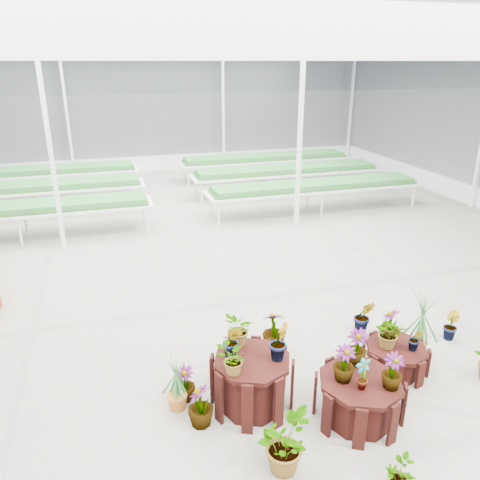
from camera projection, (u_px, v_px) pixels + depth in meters
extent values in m
plane|color=gray|center=(229.00, 310.00, 8.44)|extent=(24.00, 24.00, 0.00)
cylinder|color=black|center=(252.00, 382.00, 5.99)|extent=(1.33, 1.33, 0.70)
cylinder|color=black|center=(359.00, 399.00, 5.80)|extent=(1.33, 1.33, 0.56)
cylinder|color=black|center=(395.00, 358.00, 6.72)|extent=(1.08, 1.08, 0.40)
imported|color=#29662C|center=(233.00, 341.00, 5.81)|extent=(0.33, 0.32, 0.47)
imported|color=#29662C|center=(279.00, 341.00, 5.79)|extent=(0.35, 0.35, 0.50)
imported|color=#29662C|center=(239.00, 330.00, 6.08)|extent=(0.47, 0.50, 0.44)
imported|color=#29662C|center=(232.00, 360.00, 5.51)|extent=(0.41, 0.38, 0.39)
imported|color=#29662C|center=(344.00, 364.00, 5.61)|extent=(0.34, 0.34, 0.47)
imported|color=#29662C|center=(393.00, 372.00, 5.49)|extent=(0.30, 0.30, 0.45)
imported|color=#29662C|center=(357.00, 347.00, 5.92)|extent=(0.38, 0.38, 0.49)
imported|color=#29662C|center=(363.00, 374.00, 5.48)|extent=(0.18, 0.24, 0.41)
imported|color=#29662C|center=(390.00, 333.00, 6.55)|extent=(0.54, 0.53, 0.46)
imported|color=#29662C|center=(416.00, 339.00, 6.50)|extent=(0.25, 0.23, 0.36)
imported|color=#29662C|center=(390.00, 325.00, 6.68)|extent=(0.41, 0.41, 0.53)
imported|color=#29662C|center=(201.00, 405.00, 5.67)|extent=(0.45, 0.45, 0.58)
imported|color=#29662C|center=(185.00, 383.00, 6.12)|extent=(0.38, 0.38, 0.50)
imported|color=#29662C|center=(283.00, 443.00, 5.05)|extent=(0.73, 0.77, 0.68)
imported|color=#29662C|center=(398.00, 475.00, 4.85)|extent=(0.36, 0.39, 0.37)
imported|color=#29662C|center=(450.00, 325.00, 7.49)|extent=(0.33, 0.34, 0.49)
imported|color=#29662C|center=(364.00, 316.00, 7.64)|extent=(0.41, 0.37, 0.59)
imported|color=#29662C|center=(274.00, 330.00, 7.19)|extent=(0.42, 0.42, 0.65)
imported|color=#29662C|center=(233.00, 353.00, 6.63)|extent=(0.51, 0.51, 0.65)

